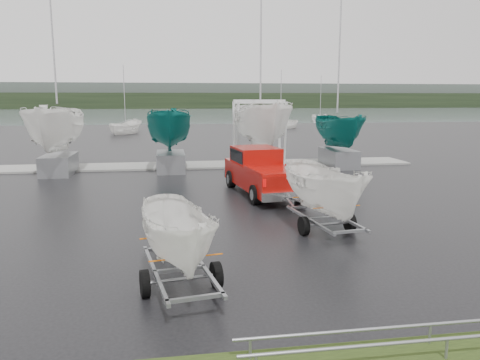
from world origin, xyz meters
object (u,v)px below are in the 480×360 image
at_px(trailer_hitched, 327,146).
at_px(trailer_parked, 178,185).
at_px(pickup_truck, 261,170).
at_px(boat_hoist, 259,123).

height_order(trailer_hitched, trailer_parked, trailer_hitched).
xyz_separation_m(pickup_truck, boat_hoist, (1.69, 8.85, 1.63)).
bearing_deg(boat_hoist, pickup_truck, -100.80).
distance_m(pickup_truck, trailer_hitched, 6.73).
height_order(pickup_truck, boat_hoist, boat_hoist).
relative_size(trailer_parked, boat_hoist, 1.06).
xyz_separation_m(trailer_parked, boat_hoist, (5.62, 19.17, 0.29)).
bearing_deg(boat_hoist, trailer_hitched, -93.37).
bearing_deg(trailer_hitched, trailer_parked, -147.62).
bearing_deg(trailer_hitched, boat_hoist, 79.69).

